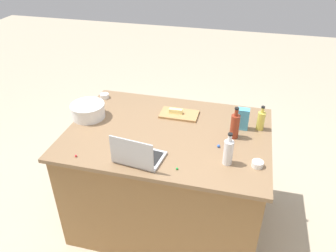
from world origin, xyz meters
The scene contains 19 objects.
ground_plane centered at (0.00, 0.00, 0.00)m, with size 12.00×12.00×0.00m, color #B7A88E.
island_counter centered at (0.00, 0.00, 0.45)m, with size 1.53×1.09×0.90m.
laptop centered at (0.11, 0.40, 0.95)m, with size 0.34×0.27×0.22m.
mixing_bowl_large centered at (0.68, -0.05, 0.96)m, with size 0.27×0.27×0.12m.
bottle_vinegar centered at (-0.47, 0.27, 0.99)m, with size 0.06×0.06×0.23m.
bottle_soy centered at (-0.49, -0.05, 1.00)m, with size 0.07×0.07×0.25m.
bottle_oil centered at (-0.67, -0.21, 0.98)m, with size 0.06×0.06×0.20m.
cutting_board centered at (-0.03, -0.26, 0.91)m, with size 0.31×0.18×0.02m, color #AD7F4C.
butter_stick_left centered at (0.00, -0.26, 0.94)m, with size 0.11×0.04×0.04m, color #F4E58C.
ramekin_small centered at (-0.67, 0.26, 0.92)m, with size 0.08×0.08×0.04m, color white.
ramekin_medium centered at (0.69, -0.40, 0.92)m, with size 0.08×0.08×0.04m, color white.
candy_bag centered at (-0.54, -0.18, 0.99)m, with size 0.09×0.06×0.17m, color #4CA5CC.
candy_0 centered at (-0.40, 0.11, 0.91)m, with size 0.02×0.02×0.02m, color blue.
candy_1 centered at (0.53, 0.46, 0.91)m, with size 0.02×0.02×0.02m, color red.
candy_2 centered at (-0.03, 0.32, 0.91)m, with size 0.02×0.02×0.02m, color yellow.
candy_3 centered at (0.18, 0.35, 0.91)m, with size 0.02×0.02×0.02m, color orange.
candy_4 centered at (0.15, 0.37, 0.91)m, with size 0.02×0.02×0.02m, color orange.
candy_5 centered at (-0.44, 0.11, 0.91)m, with size 0.02×0.02×0.02m, color #CC3399.
candy_6 centered at (-0.17, 0.42, 0.91)m, with size 0.02×0.02×0.02m, color green.
Camera 1 is at (-0.51, 2.03, 2.27)m, focal length 35.26 mm.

